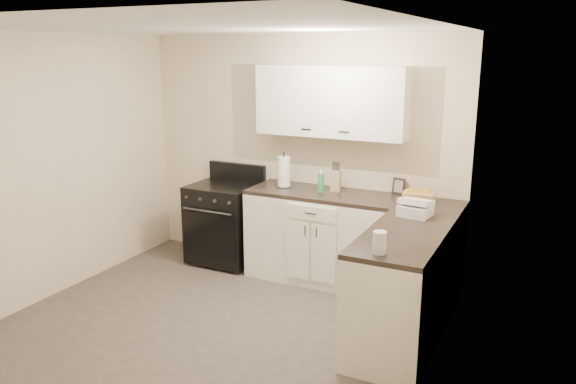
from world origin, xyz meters
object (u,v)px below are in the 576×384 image
at_px(stove, 225,223).
at_px(paper_towel, 284,172).
at_px(knife_block, 336,181).
at_px(wicker_basket, 418,198).
at_px(countertop_grill, 415,210).

bearing_deg(stove, paper_towel, 4.23).
xyz_separation_m(stove, knife_block, (1.28, 0.11, 0.59)).
bearing_deg(paper_towel, stove, -175.77).
distance_m(stove, wicker_basket, 2.20).
relative_size(stove, wicker_basket, 3.05).
relative_size(knife_block, countertop_grill, 0.83).
height_order(knife_block, paper_towel, paper_towel).
bearing_deg(knife_block, stove, 177.76).
distance_m(paper_towel, countertop_grill, 1.56).
height_order(wicker_basket, countertop_grill, same).
bearing_deg(countertop_grill, knife_block, 159.21).
bearing_deg(knife_block, wicker_basket, -11.29).
xyz_separation_m(stove, paper_towel, (0.72, 0.05, 0.64)).
relative_size(stove, countertop_grill, 3.36).
bearing_deg(knife_block, paper_towel, 178.91).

